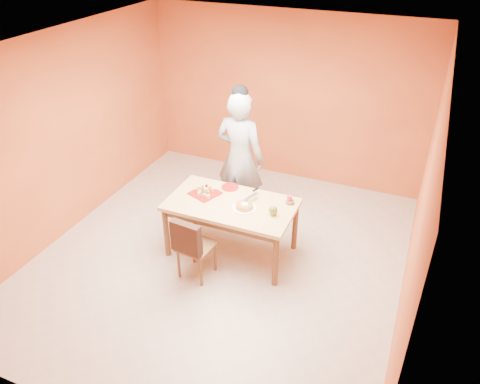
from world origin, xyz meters
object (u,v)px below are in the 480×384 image
at_px(dining_table, 231,209).
at_px(checker_tin, 290,202).
at_px(sponge_cake, 244,206).
at_px(red_dinner_plate, 230,187).
at_px(dining_chair, 195,245).
at_px(egg_ornament, 273,211).
at_px(person, 240,158).
at_px(pastry_platter, 205,193).
at_px(magenta_glass, 289,199).

distance_m(dining_table, checker_tin, 0.74).
bearing_deg(sponge_cake, red_dinner_plate, 133.09).
relative_size(dining_table, red_dinner_plate, 7.00).
relative_size(dining_chair, sponge_cake, 4.02).
xyz_separation_m(sponge_cake, egg_ornament, (0.37, -0.01, 0.03)).
bearing_deg(checker_tin, dining_table, -157.81).
distance_m(sponge_cake, checker_tin, 0.58).
bearing_deg(dining_table, sponge_cake, -14.19).
height_order(dining_table, person, person).
distance_m(red_dinner_plate, sponge_cake, 0.54).
xyz_separation_m(pastry_platter, checker_tin, (1.08, 0.20, 0.01)).
bearing_deg(person, pastry_platter, 79.60).
relative_size(dining_chair, egg_ornament, 6.42).
distance_m(dining_chair, pastry_platter, 0.76).
xyz_separation_m(person, pastry_platter, (-0.18, -0.74, -0.19)).
distance_m(magenta_glass, checker_tin, 0.04).
bearing_deg(checker_tin, pastry_platter, -169.27).
xyz_separation_m(person, magenta_glass, (0.89, -0.52, -0.16)).
relative_size(dining_chair, checker_tin, 8.00).
height_order(red_dinner_plate, magenta_glass, magenta_glass).
height_order(pastry_platter, magenta_glass, magenta_glass).
height_order(dining_table, magenta_glass, magenta_glass).
height_order(pastry_platter, checker_tin, checker_tin).
xyz_separation_m(dining_chair, egg_ornament, (0.79, 0.54, 0.38)).
relative_size(dining_table, magenta_glass, 16.74).
relative_size(person, sponge_cake, 8.87).
bearing_deg(dining_table, person, 105.18).
height_order(dining_chair, red_dinner_plate, dining_chair).
xyz_separation_m(sponge_cake, magenta_glass, (0.47, 0.35, 0.01)).
distance_m(pastry_platter, magenta_glass, 1.09).
distance_m(dining_chair, person, 1.50).
relative_size(person, red_dinner_plate, 8.43).
xyz_separation_m(magenta_glass, checker_tin, (0.01, -0.02, -0.03)).
bearing_deg(checker_tin, sponge_cake, -145.54).
relative_size(red_dinner_plate, magenta_glass, 2.39).
relative_size(magenta_glass, checker_tin, 0.88).
distance_m(person, magenta_glass, 1.04).
bearing_deg(red_dinner_plate, person, 96.54).
bearing_deg(egg_ornament, magenta_glass, 89.58).
xyz_separation_m(red_dinner_plate, sponge_cake, (0.37, -0.39, 0.03)).
relative_size(dining_table, person, 0.83).
height_order(dining_chair, person, person).
xyz_separation_m(red_dinner_plate, checker_tin, (0.85, -0.07, 0.01)).
relative_size(red_dinner_plate, sponge_cake, 1.05).
bearing_deg(dining_chair, person, 96.59).
distance_m(dining_chair, magenta_glass, 1.30).
height_order(person, magenta_glass, person).
bearing_deg(dining_chair, checker_tin, 50.53).
xyz_separation_m(dining_chair, person, (-0.01, 1.41, 0.51)).
distance_m(person, red_dinner_plate, 0.51).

